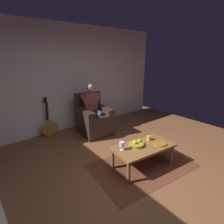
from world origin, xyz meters
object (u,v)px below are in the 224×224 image
at_px(coffee_table, 143,149).
at_px(fruit_bowl, 136,144).
at_px(armchair, 94,120).
at_px(guitar, 50,127).
at_px(decorative_dish, 160,144).
at_px(wine_glass_near, 122,145).
at_px(person_seated, 93,107).
at_px(candle_jar, 149,138).

relative_size(coffee_table, fruit_bowl, 4.38).
bearing_deg(armchair, coffee_table, 91.65).
bearing_deg(coffee_table, guitar, -69.50).
xyz_separation_m(fruit_bowl, decorative_dish, (-0.37, 0.22, -0.02)).
bearing_deg(coffee_table, wine_glass_near, -18.10).
distance_m(person_seated, wine_glass_near, 1.77).
bearing_deg(fruit_bowl, guitar, -70.97).
bearing_deg(coffee_table, fruit_bowl, -40.38).
relative_size(wine_glass_near, decorative_dish, 0.63).
bearing_deg(candle_jar, person_seated, -85.26).
height_order(armchair, candle_jar, armchair).
bearing_deg(guitar, armchair, 151.68).
distance_m(armchair, candle_jar, 1.72).
relative_size(guitar, wine_glass_near, 6.73).
distance_m(fruit_bowl, candle_jar, 0.34).
xyz_separation_m(armchair, decorative_dish, (-0.17, 1.94, 0.06)).
bearing_deg(candle_jar, fruit_bowl, 2.29).
relative_size(wine_glass_near, candle_jar, 1.68).
relative_size(fruit_bowl, decorative_dish, 1.15).
xyz_separation_m(decorative_dish, candle_jar, (0.03, -0.23, 0.03)).
bearing_deg(guitar, decorative_dish, 114.90).
bearing_deg(armchair, guitar, -23.41).
relative_size(person_seated, fruit_bowl, 4.83).
relative_size(armchair, guitar, 1.04).
height_order(decorative_dish, candle_jar, candle_jar).
bearing_deg(candle_jar, guitar, -63.43).
height_order(coffee_table, guitar, guitar).
bearing_deg(guitar, person_seated, 152.41).
height_order(coffee_table, candle_jar, candle_jar).
relative_size(guitar, decorative_dish, 4.27).
relative_size(coffee_table, wine_glass_near, 7.91).
bearing_deg(armchair, person_seated, -90.00).
xyz_separation_m(guitar, candle_jar, (-1.12, 2.23, 0.22)).
relative_size(coffee_table, candle_jar, 13.26).
relative_size(person_seated, wine_glass_near, 8.73).
height_order(person_seated, wine_glass_near, person_seated).
xyz_separation_m(guitar, decorative_dish, (-1.15, 2.47, 0.19)).
bearing_deg(armchair, decorative_dish, 99.97).
bearing_deg(coffee_table, decorative_dish, 153.37).
height_order(coffee_table, wine_glass_near, wine_glass_near).
bearing_deg(armchair, candle_jar, 99.73).
distance_m(person_seated, coffee_table, 1.85).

